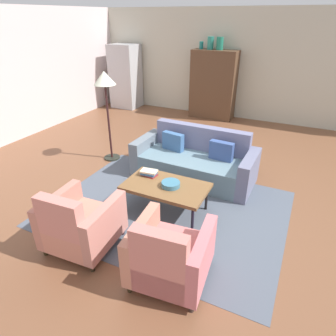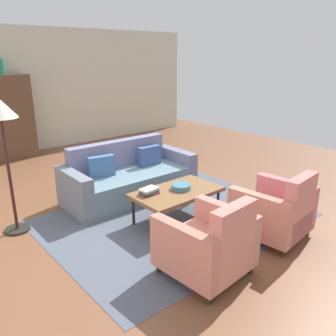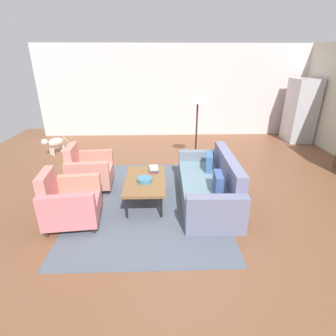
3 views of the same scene
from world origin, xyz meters
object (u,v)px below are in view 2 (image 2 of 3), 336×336
Objects in this scene: armchair_left at (210,246)px; vase_small at (0,67)px; coffee_table at (177,193)px; cabinet at (2,118)px; couch at (128,178)px; floor_lamp at (1,121)px; book_stack at (149,191)px; fruit_bowl at (181,187)px; armchair_right at (277,213)px.

vase_small is at bearing 87.74° from armchair_left.
coffee_table is at bearing -81.03° from vase_small.
cabinet is at bearing 88.73° from armchair_left.
cabinet reaches higher than armchair_left.
floor_lamp reaches higher than couch.
fruit_bowl is at bearing -18.88° from book_stack.
cabinet is at bearing 98.33° from armchair_right.
armchair_left reaches higher than book_stack.
vase_small reaches higher than armchair_left.
cabinet reaches higher than book_stack.
armchair_right is at bearing -3.58° from armchair_left.
cabinet is at bearing 101.08° from fruit_bowl.
book_stack is (0.24, 1.32, 0.14)m from armchair_left.
floor_lamp is (-1.19, 2.30, 1.10)m from armchair_left.
cabinet is 5.82× the size of vase_small.
coffee_table is 0.70× the size of floor_lamp.
vase_small is at bearing 94.74° from book_stack.
coffee_table is 1.36× the size of armchair_right.
book_stack is at bearing -85.26° from vase_small.
armchair_right is 3.49m from floor_lamp.
couch is 2.43m from armchair_right.
floor_lamp is at bearing 2.78° from couch.
couch is at bearing 1.71° from floor_lamp.
fruit_bowl is 0.15× the size of cabinet.
coffee_table is 2.36m from floor_lamp.
cabinet is (-0.47, 4.48, 0.42)m from book_stack.
book_stack is (-0.36, 0.15, 0.08)m from coffee_table.
fruit_bowl is 1.01× the size of book_stack.
fruit_bowl is at bearing 108.85° from armchair_right.
cabinet is 1.06m from vase_small.
floor_lamp is at bearing -105.24° from cabinet.
fruit_bowl is 0.15× the size of floor_lamp.
floor_lamp reaches higher than fruit_bowl.
couch reaches higher than fruit_bowl.
fruit_bowl is 0.46m from book_stack.
coffee_table is 0.11m from fruit_bowl.
couch is 2.41× the size of armchair_left.
coffee_table is 0.67× the size of cabinet.
armchair_left is 2.81m from floor_lamp.
fruit_bowl is 4.93m from vase_small.
cabinet is at bearing -75.35° from couch.
vase_small reaches higher than couch.
coffee_table is at bearing -180.00° from fruit_bowl.
coffee_table is at bearing 111.89° from armchair_right.
couch is 1.11m from book_stack.
floor_lamp is at bearing 145.37° from book_stack.
vase_small reaches higher than fruit_bowl.
coffee_table is 1.32m from armchair_right.
armchair_right reaches higher than couch.
cabinet is (-0.83, 3.45, 0.61)m from couch.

